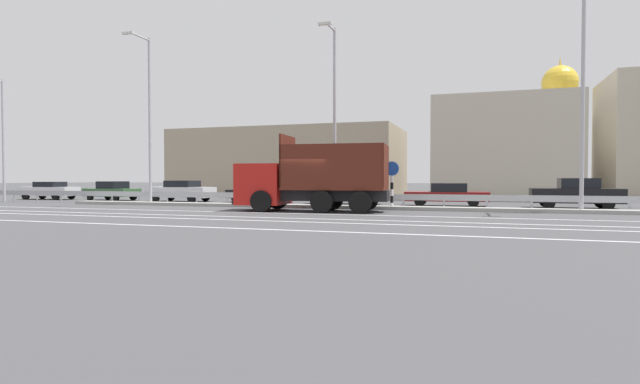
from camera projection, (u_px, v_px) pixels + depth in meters
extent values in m
plane|color=#424244|center=(307.00, 211.00, 24.32)|extent=(320.00, 320.00, 0.00)
cube|color=silver|center=(300.00, 214.00, 22.68)|extent=(59.12, 0.16, 0.01)
cube|color=silver|center=(278.00, 218.00, 20.24)|extent=(59.12, 0.16, 0.01)
cube|color=silver|center=(263.00, 221.00, 18.81)|extent=(59.12, 0.16, 0.01)
cube|color=silver|center=(225.00, 228.00, 16.07)|extent=(59.12, 0.16, 0.01)
cube|color=gray|center=(323.00, 207.00, 26.84)|extent=(32.52, 1.10, 0.18)
cube|color=#9EA0A5|center=(328.00, 196.00, 27.64)|extent=(59.12, 0.04, 0.32)
cylinder|color=#ADADB2|center=(14.00, 197.00, 34.81)|extent=(0.09, 0.09, 0.62)
cylinder|color=#ADADB2|center=(37.00, 197.00, 34.16)|extent=(0.09, 0.09, 0.62)
cylinder|color=#ADADB2|center=(61.00, 198.00, 33.51)|extent=(0.09, 0.09, 0.62)
cylinder|color=#ADADB2|center=(86.00, 198.00, 32.86)|extent=(0.09, 0.09, 0.62)
cylinder|color=#ADADB2|center=(112.00, 199.00, 32.21)|extent=(0.09, 0.09, 0.62)
cylinder|color=#ADADB2|center=(139.00, 199.00, 31.55)|extent=(0.09, 0.09, 0.62)
cylinder|color=#ADADB2|center=(167.00, 199.00, 30.90)|extent=(0.09, 0.09, 0.62)
cylinder|color=#ADADB2|center=(197.00, 200.00, 30.25)|extent=(0.09, 0.09, 0.62)
cylinder|color=#ADADB2|center=(227.00, 200.00, 29.60)|extent=(0.09, 0.09, 0.62)
cylinder|color=#ADADB2|center=(259.00, 201.00, 28.95)|extent=(0.09, 0.09, 0.62)
cylinder|color=#ADADB2|center=(293.00, 201.00, 28.30)|extent=(0.09, 0.09, 0.62)
cylinder|color=#ADADB2|center=(328.00, 202.00, 27.65)|extent=(0.09, 0.09, 0.62)
cylinder|color=#ADADB2|center=(365.00, 202.00, 27.00)|extent=(0.09, 0.09, 0.62)
cylinder|color=#ADADB2|center=(403.00, 203.00, 26.34)|extent=(0.09, 0.09, 0.62)
cylinder|color=#ADADB2|center=(444.00, 204.00, 25.69)|extent=(0.09, 0.09, 0.62)
cylinder|color=#ADADB2|center=(487.00, 204.00, 25.04)|extent=(0.09, 0.09, 0.62)
cylinder|color=#ADADB2|center=(532.00, 205.00, 24.39)|extent=(0.09, 0.09, 0.62)
cylinder|color=#ADADB2|center=(579.00, 206.00, 23.74)|extent=(0.09, 0.09, 0.62)
cylinder|color=#ADADB2|center=(629.00, 206.00, 23.09)|extent=(0.09, 0.09, 0.62)
cube|color=red|center=(264.00, 184.00, 24.94)|extent=(2.40, 2.71, 2.01)
cube|color=black|center=(243.00, 177.00, 25.19)|extent=(0.21, 2.17, 0.77)
cube|color=black|center=(242.00, 201.00, 25.23)|extent=(0.31, 2.48, 0.24)
cube|color=black|center=(335.00, 195.00, 24.11)|extent=(5.22, 1.82, 0.53)
cube|color=#511E14|center=(335.00, 189.00, 24.10)|extent=(5.10, 2.83, 0.12)
cube|color=#511E14|center=(330.00, 166.00, 22.94)|extent=(4.91, 0.51, 2.04)
cube|color=#511E14|center=(340.00, 167.00, 25.21)|extent=(4.91, 0.51, 2.04)
cube|color=#511E14|center=(288.00, 161.00, 24.62)|extent=(0.30, 2.43, 2.55)
cube|color=#511E14|center=(385.00, 166.00, 23.52)|extent=(0.30, 2.43, 2.04)
cylinder|color=black|center=(261.00, 201.00, 23.68)|extent=(1.06, 0.41, 1.04)
cylinder|color=black|center=(278.00, 199.00, 26.09)|extent=(1.06, 0.41, 1.04)
cylinder|color=black|center=(322.00, 202.00, 23.00)|extent=(1.06, 0.41, 1.04)
cylinder|color=black|center=(333.00, 200.00, 25.41)|extent=(1.06, 0.41, 1.04)
cylinder|color=black|center=(360.00, 202.00, 22.59)|extent=(1.06, 0.41, 1.04)
cylinder|color=black|center=(368.00, 200.00, 25.00)|extent=(1.06, 0.41, 1.04)
cylinder|color=white|center=(392.00, 206.00, 25.69)|extent=(0.16, 0.16, 0.35)
cylinder|color=black|center=(392.00, 199.00, 25.68)|extent=(0.16, 0.16, 0.35)
cylinder|color=white|center=(392.00, 193.00, 25.67)|extent=(0.16, 0.16, 0.35)
cylinder|color=black|center=(392.00, 186.00, 25.66)|extent=(0.16, 0.16, 0.35)
cylinder|color=white|center=(392.00, 179.00, 25.65)|extent=(0.16, 0.16, 0.35)
cylinder|color=#1E4CB2|center=(392.00, 169.00, 25.64)|extent=(0.72, 0.03, 0.72)
cylinder|color=white|center=(392.00, 169.00, 25.64)|extent=(0.77, 0.02, 0.77)
cylinder|color=#ADADB2|center=(3.00, 141.00, 34.00)|extent=(0.18, 0.18, 8.34)
cylinder|color=#ADADB2|center=(150.00, 122.00, 30.35)|extent=(0.18, 0.18, 10.13)
cylinder|color=#ADADB2|center=(139.00, 36.00, 29.31)|extent=(0.11, 1.91, 0.10)
cube|color=silver|center=(128.00, 33.00, 28.40)|extent=(0.70, 0.20, 0.12)
cylinder|color=#ADADB2|center=(335.00, 119.00, 26.41)|extent=(0.18, 0.18, 9.54)
cylinder|color=#ADADB2|center=(330.00, 27.00, 25.53)|extent=(0.13, 1.61, 0.10)
cube|color=silver|center=(325.00, 24.00, 24.77)|extent=(0.70, 0.21, 0.12)
cylinder|color=#ADADB2|center=(583.00, 101.00, 22.83)|extent=(0.18, 0.18, 10.29)
cube|color=silver|center=(49.00, 191.00, 38.19)|extent=(4.46, 2.00, 0.66)
cube|color=black|center=(50.00, 184.00, 38.14)|extent=(1.93, 1.62, 0.40)
cylinder|color=black|center=(26.00, 196.00, 37.75)|extent=(0.61, 0.24, 0.60)
cylinder|color=black|center=(42.00, 195.00, 39.31)|extent=(0.61, 0.24, 0.60)
cylinder|color=black|center=(56.00, 196.00, 37.09)|extent=(0.61, 0.24, 0.60)
cylinder|color=black|center=(71.00, 195.00, 38.65)|extent=(0.61, 0.24, 0.60)
cube|color=#335B33|center=(112.00, 192.00, 36.66)|extent=(4.12, 2.14, 0.57)
cube|color=black|center=(113.00, 185.00, 36.60)|extent=(1.80, 1.73, 0.53)
cylinder|color=black|center=(90.00, 196.00, 36.36)|extent=(0.61, 0.25, 0.60)
cylinder|color=black|center=(108.00, 196.00, 37.94)|extent=(0.61, 0.25, 0.60)
cylinder|color=black|center=(115.00, 197.00, 35.39)|extent=(0.61, 0.25, 0.60)
cylinder|color=black|center=(133.00, 196.00, 36.97)|extent=(0.61, 0.25, 0.60)
cube|color=silver|center=(181.00, 192.00, 34.66)|extent=(4.62, 1.94, 0.71)
cube|color=black|center=(182.00, 184.00, 34.60)|extent=(1.95, 1.68, 0.45)
cylinder|color=black|center=(155.00, 197.00, 34.25)|extent=(0.60, 0.21, 0.60)
cylinder|color=black|center=(171.00, 197.00, 35.96)|extent=(0.60, 0.21, 0.60)
cylinder|color=black|center=(192.00, 198.00, 33.38)|extent=(0.60, 0.21, 0.60)
cylinder|color=black|center=(206.00, 197.00, 35.10)|extent=(0.60, 0.21, 0.60)
cube|color=black|center=(259.00, 194.00, 33.20)|extent=(4.30, 1.92, 0.55)
cube|color=black|center=(257.00, 186.00, 33.23)|extent=(1.85, 1.58, 0.47)
cylinder|color=black|center=(282.00, 198.00, 33.48)|extent=(0.61, 0.23, 0.60)
cylinder|color=black|center=(271.00, 199.00, 31.98)|extent=(0.61, 0.23, 0.60)
cylinder|color=black|center=(248.00, 197.00, 34.43)|extent=(0.61, 0.23, 0.60)
cylinder|color=black|center=(236.00, 198.00, 32.93)|extent=(0.61, 0.23, 0.60)
cube|color=navy|center=(345.00, 195.00, 31.23)|extent=(4.63, 1.76, 0.55)
cube|color=black|center=(343.00, 186.00, 31.26)|extent=(1.96, 1.51, 0.51)
cylinder|color=black|center=(370.00, 199.00, 31.53)|extent=(0.60, 0.21, 0.60)
cylinder|color=black|center=(364.00, 200.00, 30.01)|extent=(0.60, 0.21, 0.60)
cylinder|color=black|center=(327.00, 199.00, 32.46)|extent=(0.60, 0.21, 0.60)
cylinder|color=black|center=(319.00, 199.00, 30.94)|extent=(0.60, 0.21, 0.60)
cube|color=maroon|center=(446.00, 196.00, 28.89)|extent=(4.82, 2.07, 0.53)
cube|color=black|center=(449.00, 187.00, 28.84)|extent=(2.07, 1.70, 0.50)
cylinder|color=black|center=(420.00, 201.00, 28.45)|extent=(0.61, 0.23, 0.60)
cylinder|color=black|center=(422.00, 200.00, 30.11)|extent=(0.61, 0.23, 0.60)
cylinder|color=black|center=(473.00, 202.00, 27.69)|extent=(0.61, 0.23, 0.60)
cylinder|color=black|center=(472.00, 201.00, 29.35)|extent=(0.61, 0.23, 0.60)
cube|color=black|center=(575.00, 196.00, 26.67)|extent=(4.46, 1.92, 0.77)
cube|color=black|center=(578.00, 183.00, 26.61)|extent=(1.87, 1.68, 0.55)
cylinder|color=black|center=(549.00, 203.00, 26.24)|extent=(0.60, 0.20, 0.60)
cylinder|color=black|center=(545.00, 202.00, 27.97)|extent=(0.60, 0.20, 0.60)
cylinder|color=black|center=(608.00, 204.00, 25.38)|extent=(0.60, 0.20, 0.60)
cylinder|color=black|center=(600.00, 202.00, 27.11)|extent=(0.60, 0.20, 0.60)
cube|color=tan|center=(290.00, 163.00, 49.00)|extent=(21.50, 10.49, 6.31)
cube|color=beige|center=(502.00, 151.00, 40.93)|extent=(10.29, 13.19, 7.69)
cube|color=silver|center=(559.00, 147.00, 46.47)|extent=(3.60, 3.60, 9.20)
sphere|color=gold|center=(560.00, 83.00, 46.31)|extent=(3.24, 3.24, 3.24)
cone|color=gold|center=(560.00, 63.00, 46.26)|extent=(0.30, 0.30, 1.20)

